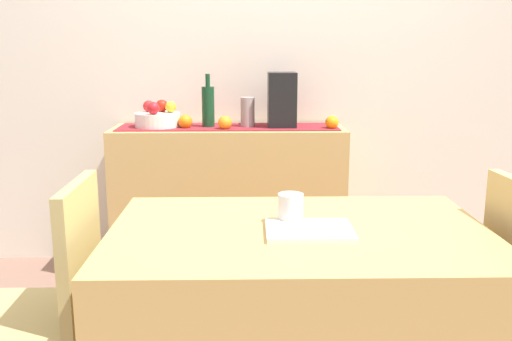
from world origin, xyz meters
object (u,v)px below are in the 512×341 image
at_px(dining_table, 298,331).
at_px(open_book, 309,231).
at_px(fruit_bowl, 158,120).
at_px(coffee_cup, 290,209).
at_px(sideboard_console, 229,201).
at_px(coffee_maker, 282,100).
at_px(ceramic_vase, 248,112).
at_px(wine_bottle, 208,106).

distance_m(dining_table, open_book, 0.38).
relative_size(fruit_bowl, coffee_cup, 2.48).
xyz_separation_m(dining_table, coffee_cup, (-0.03, 0.06, 0.42)).
xyz_separation_m(fruit_bowl, dining_table, (0.68, -1.44, -0.55)).
distance_m(sideboard_console, dining_table, 1.47).
xyz_separation_m(sideboard_console, coffee_maker, (0.31, 0.00, 0.60)).
xyz_separation_m(ceramic_vase, open_book, (0.19, -1.49, -0.22)).
xyz_separation_m(sideboard_console, coffee_cup, (0.25, -1.38, 0.35)).
height_order(coffee_maker, dining_table, coffee_maker).
bearing_deg(ceramic_vase, coffee_cup, -84.26).
relative_size(coffee_maker, dining_table, 0.25).
height_order(wine_bottle, coffee_cup, wine_bottle).
xyz_separation_m(coffee_maker, dining_table, (-0.03, -1.44, -0.67)).
distance_m(fruit_bowl, open_book, 1.66).
xyz_separation_m(sideboard_console, wine_bottle, (-0.11, 0.00, 0.56)).
xyz_separation_m(wine_bottle, dining_table, (0.39, -1.44, -0.63)).
distance_m(fruit_bowl, coffee_maker, 0.72).
relative_size(sideboard_console, coffee_cup, 12.94).
xyz_separation_m(wine_bottle, coffee_maker, (0.42, -0.00, 0.03)).
xyz_separation_m(fruit_bowl, coffee_cup, (0.66, -1.38, -0.13)).
bearing_deg(dining_table, sideboard_console, 100.82).
bearing_deg(coffee_maker, sideboard_console, 180.00).
bearing_deg(sideboard_console, dining_table, -79.18).
bearing_deg(wine_bottle, fruit_bowl, -180.00).
xyz_separation_m(sideboard_console, open_book, (0.30, -1.49, 0.31)).
height_order(wine_bottle, ceramic_vase, wine_bottle).
xyz_separation_m(sideboard_console, fruit_bowl, (-0.41, 0.00, 0.48)).
relative_size(sideboard_console, wine_bottle, 4.37).
height_order(wine_bottle, open_book, wine_bottle).
xyz_separation_m(fruit_bowl, wine_bottle, (0.29, 0.00, 0.08)).
bearing_deg(sideboard_console, wine_bottle, 180.00).
height_order(ceramic_vase, open_book, ceramic_vase).
bearing_deg(open_book, fruit_bowl, 116.03).
bearing_deg(ceramic_vase, fruit_bowl, 180.00).
height_order(fruit_bowl, coffee_cup, fruit_bowl).
height_order(sideboard_console, wine_bottle, wine_bottle).
relative_size(coffee_maker, coffee_cup, 3.04).
bearing_deg(ceramic_vase, sideboard_console, 180.00).
distance_m(wine_bottle, ceramic_vase, 0.23).
relative_size(sideboard_console, fruit_bowl, 5.21).
bearing_deg(wine_bottle, sideboard_console, -0.00).
bearing_deg(sideboard_console, ceramic_vase, 0.00).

